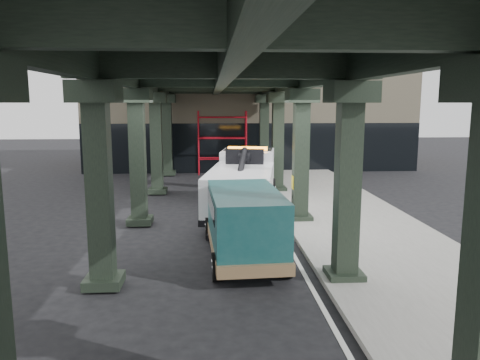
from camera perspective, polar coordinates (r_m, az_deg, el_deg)
name	(u,v)px	position (r m, az deg, el deg)	size (l,w,h in m)	color
ground	(234,239)	(15.79, -0.75, -7.17)	(90.00, 90.00, 0.00)	black
sidewalk	(348,220)	(18.44, 13.08, -4.74)	(5.00, 40.00, 0.15)	gray
lane_stripe	(276,223)	(17.86, 4.40, -5.20)	(0.12, 38.00, 0.01)	silver
viaduct	(220,76)	(17.15, -2.50, 12.60)	(7.40, 32.00, 6.40)	black
building	(247,110)	(35.23, 0.86, 8.58)	(22.00, 10.00, 8.00)	#C6B793
scaffolding	(222,141)	(29.86, -2.18, 4.79)	(3.08, 0.88, 4.00)	red
tow_truck	(244,181)	(19.28, 0.52, -0.10)	(3.46, 8.47, 2.70)	black
towed_van	(244,222)	(13.52, 0.46, -5.10)	(2.30, 5.21, 2.07)	#134546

